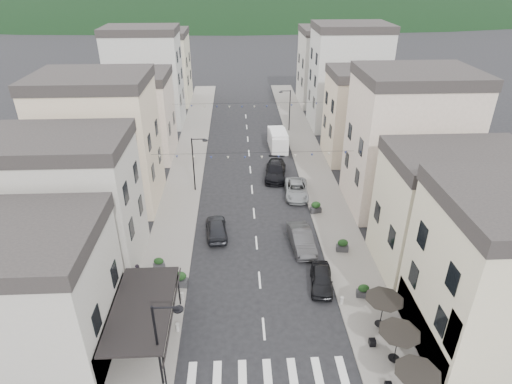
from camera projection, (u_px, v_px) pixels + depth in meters
sidewalk_left at (188, 167)px, 51.15m from camera, size 4.00×76.00×0.12m
sidewalk_right at (312, 165)px, 51.78m from camera, size 4.00×76.00×0.12m
hill_backdrop at (236, 0)px, 287.39m from camera, size 640.00×360.00×70.00m
boutique_building at (3, 301)px, 25.19m from camera, size 12.00×8.00×8.00m
boutique_awning at (146, 308)px, 25.95m from camera, size 3.77×7.50×3.28m
buildings_row_left at (132, 104)px, 53.06m from camera, size 10.20×54.16×14.00m
buildings_row_right at (365, 102)px, 53.16m from camera, size 10.20×54.16×14.50m
cafe_terrace at (399, 336)px, 25.00m from camera, size 2.50×8.10×2.53m
streetlamp_left_near at (162, 338)px, 23.10m from camera, size 1.70×0.56×6.00m
streetlamp_left_far at (196, 159)px, 44.22m from camera, size 1.70×0.56×6.00m
streetlamp_right_far at (288, 106)px, 60.55m from camera, size 1.70×0.56×6.00m
bollards at (264, 330)px, 27.97m from camera, size 11.66×10.26×0.60m
bunting_near at (253, 156)px, 40.02m from camera, size 19.00×0.28×0.62m
bunting_far at (248, 106)px, 54.10m from camera, size 19.00×0.28×0.62m
parked_car_a at (321, 279)px, 32.06m from camera, size 2.13×4.16×1.36m
parked_car_b at (302, 239)px, 36.46m from camera, size 2.12×5.01×1.61m
parked_car_c at (296, 190)px, 44.69m from camera, size 2.72×5.23×1.41m
parked_car_d at (276, 171)px, 48.49m from camera, size 2.97×5.78×1.60m
parked_car_e at (216, 228)px, 38.11m from camera, size 2.21×4.60×1.52m
delivery_van at (278, 140)px, 55.84m from camera, size 2.30×5.40×2.55m
pedestrian_a at (163, 287)px, 30.68m from camera, size 0.72×0.48×1.95m
pedestrian_b at (139, 273)px, 32.36m from camera, size 0.77×0.62×1.52m
planter_la at (180, 279)px, 31.98m from camera, size 1.19×0.74×1.26m
planter_lb at (159, 263)px, 33.87m from camera, size 1.00×0.77×0.99m
planter_ra at (363, 291)px, 31.00m from camera, size 1.00×0.65×1.05m
planter_rb at (342, 245)px, 35.93m from camera, size 1.07×0.68×1.12m
planter_rc at (316, 207)px, 41.49m from camera, size 1.13×0.75×1.17m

